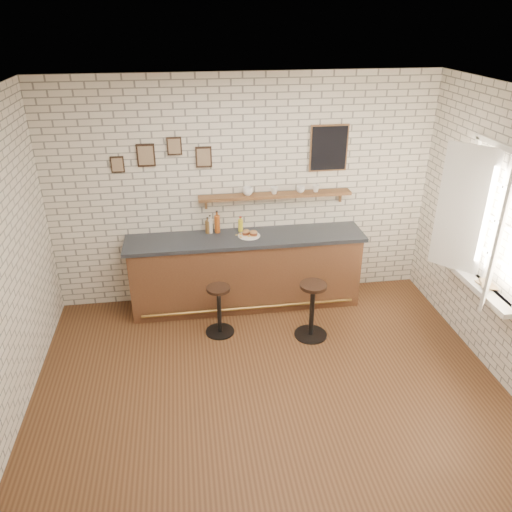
% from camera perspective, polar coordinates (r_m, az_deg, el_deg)
% --- Properties ---
extents(ground, '(5.00, 5.00, 0.00)m').
position_cam_1_polar(ground, '(5.57, 1.47, -14.56)').
color(ground, brown).
rests_on(ground, ground).
extents(bar_counter, '(3.10, 0.65, 1.01)m').
position_cam_1_polar(bar_counter, '(6.67, -1.16, -1.70)').
color(bar_counter, brown).
rests_on(bar_counter, ground).
extents(sandwich_plate, '(0.28, 0.28, 0.01)m').
position_cam_1_polar(sandwich_plate, '(6.46, -0.80, 2.34)').
color(sandwich_plate, white).
rests_on(sandwich_plate, bar_counter).
extents(ciabatta_sandwich, '(0.23, 0.16, 0.07)m').
position_cam_1_polar(ciabatta_sandwich, '(6.44, -0.72, 2.67)').
color(ciabatta_sandwich, '#B8814B').
rests_on(ciabatta_sandwich, sandwich_plate).
extents(potato_chips, '(0.26, 0.17, 0.00)m').
position_cam_1_polar(potato_chips, '(6.45, -1.03, 2.39)').
color(potato_chips, '#E6B551').
rests_on(potato_chips, sandwich_plate).
extents(bitters_bottle_brown, '(0.07, 0.07, 0.22)m').
position_cam_1_polar(bitters_bottle_brown, '(6.55, -5.53, 3.36)').
color(bitters_bottle_brown, brown).
rests_on(bitters_bottle_brown, bar_counter).
extents(bitters_bottle_white, '(0.06, 0.06, 0.25)m').
position_cam_1_polar(bitters_bottle_white, '(6.54, -5.25, 3.47)').
color(bitters_bottle_white, beige).
rests_on(bitters_bottle_white, bar_counter).
extents(bitters_bottle_amber, '(0.07, 0.07, 0.30)m').
position_cam_1_polar(bitters_bottle_amber, '(6.54, -4.45, 3.70)').
color(bitters_bottle_amber, '#924417').
rests_on(bitters_bottle_amber, bar_counter).
extents(condiment_bottle_yellow, '(0.06, 0.06, 0.20)m').
position_cam_1_polar(condiment_bottle_yellow, '(6.58, -1.77, 3.57)').
color(condiment_bottle_yellow, yellow).
rests_on(condiment_bottle_yellow, bar_counter).
extents(bar_stool_left, '(0.37, 0.37, 0.65)m').
position_cam_1_polar(bar_stool_left, '(6.18, -4.23, -6.01)').
color(bar_stool_left, black).
rests_on(bar_stool_left, ground).
extents(bar_stool_right, '(0.42, 0.42, 0.73)m').
position_cam_1_polar(bar_stool_right, '(6.12, 6.42, -5.98)').
color(bar_stool_right, black).
rests_on(bar_stool_right, ground).
extents(wall_shelf, '(2.00, 0.18, 0.18)m').
position_cam_1_polar(wall_shelf, '(6.52, 2.23, 6.94)').
color(wall_shelf, brown).
rests_on(wall_shelf, ground).
extents(shelf_cup_a, '(0.18, 0.18, 0.10)m').
position_cam_1_polar(shelf_cup_a, '(6.44, -0.95, 7.40)').
color(shelf_cup_a, white).
rests_on(shelf_cup_a, wall_shelf).
extents(shelf_cup_b, '(0.14, 0.14, 0.09)m').
position_cam_1_polar(shelf_cup_b, '(6.49, 2.10, 7.49)').
color(shelf_cup_b, white).
rests_on(shelf_cup_b, wall_shelf).
extents(shelf_cup_c, '(0.15, 0.15, 0.09)m').
position_cam_1_polar(shelf_cup_c, '(6.56, 5.11, 7.60)').
color(shelf_cup_c, white).
rests_on(shelf_cup_c, wall_shelf).
extents(shelf_cup_d, '(0.10, 0.10, 0.09)m').
position_cam_1_polar(shelf_cup_d, '(6.61, 6.86, 7.66)').
color(shelf_cup_d, white).
rests_on(shelf_cup_d, wall_shelf).
extents(back_wall_decor, '(2.96, 0.02, 0.56)m').
position_cam_1_polar(back_wall_decor, '(6.40, 0.62, 11.90)').
color(back_wall_decor, black).
rests_on(back_wall_decor, ground).
extents(window_sill, '(0.20, 1.35, 0.06)m').
position_cam_1_polar(window_sill, '(6.10, 23.87, -2.86)').
color(window_sill, white).
rests_on(window_sill, ground).
extents(casement_window, '(0.40, 1.30, 1.56)m').
position_cam_1_polar(casement_window, '(5.78, 24.86, 3.60)').
color(casement_window, white).
rests_on(casement_window, ground).
extents(book_lower, '(0.20, 0.24, 0.02)m').
position_cam_1_polar(book_lower, '(5.99, 24.35, -3.10)').
color(book_lower, tan).
rests_on(book_lower, window_sill).
extents(book_upper, '(0.24, 0.28, 0.02)m').
position_cam_1_polar(book_upper, '(5.99, 24.29, -2.85)').
color(book_upper, tan).
rests_on(book_upper, book_lower).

